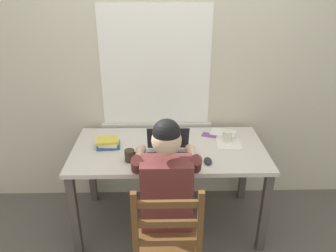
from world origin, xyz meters
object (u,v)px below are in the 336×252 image
Objects in this scene: seated_person at (166,187)px; computer_mouse at (208,161)px; coffee_mug_white at (227,136)px; landscape_photo_print at (209,135)px; desk at (169,157)px; wooden_chair at (167,241)px; book_stack_main at (108,143)px; laptop at (168,151)px; coffee_mug_dark at (130,156)px.

computer_mouse is at bearing 35.26° from seated_person.
landscape_photo_print is (-0.13, 0.12, -0.05)m from coffee_mug_white.
desk is 1.65× the size of wooden_chair.
coffee_mug_white is 0.57× the size of book_stack_main.
computer_mouse is 0.83m from book_stack_main.
desk is 0.39m from computer_mouse.
seated_person is at bearing -93.81° from laptop.
book_stack_main is (-0.47, 0.78, 0.32)m from wooden_chair.
landscape_photo_print is (0.08, 0.47, -0.02)m from computer_mouse.
seated_person reaches higher than desk.
computer_mouse is 0.48m from landscape_photo_print.
book_stack_main is (-1.00, -0.08, -0.01)m from coffee_mug_white.
wooden_chair reaches higher than coffee_mug_white.
coffee_mug_white is 1.00× the size of coffee_mug_dark.
seated_person is 11.04× the size of coffee_mug_white.
computer_mouse is at bearing 57.90° from wooden_chair.
seated_person is at bearing -132.47° from coffee_mug_white.
wooden_chair is 9.57× the size of computer_mouse.
wooden_chair is at bearing -92.01° from laptop.
landscape_photo_print is at bearing 138.29° from coffee_mug_white.
coffee_mug_white is (0.53, 0.58, 0.11)m from seated_person.
coffee_mug_dark is at bearing -158.73° from coffee_mug_white.
seated_person is at bearing -46.48° from book_stack_main.
landscape_photo_print is at bearing 60.55° from seated_person.
computer_mouse is 0.87× the size of coffee_mug_white.
coffee_mug_dark is at bearing -170.33° from laptop.
laptop is 0.53m from landscape_photo_print.
desk is 0.39m from coffee_mug_dark.
wooden_chair is 0.69m from coffee_mug_dark.
laptop reaches higher than coffee_mug_white.
book_stack_main reaches higher than landscape_photo_print.
desk is 4.78× the size of laptop.
desk is at bearing -2.86° from book_stack_main.
desk is 0.78m from wooden_chair.
coffee_mug_dark is at bearing -49.11° from book_stack_main.
seated_person is 0.80m from landscape_photo_print.
desk is at bearing 34.14° from coffee_mug_dark.
laptop reaches higher than wooden_chair.
desk is at bearing 139.64° from computer_mouse.
coffee_mug_dark reaches higher than desk.
coffee_mug_white is at bearing -20.45° from landscape_photo_print.
coffee_mug_dark is (-0.59, 0.04, 0.03)m from computer_mouse.
wooden_chair reaches higher than landscape_photo_print.
seated_person is at bearing -44.39° from coffee_mug_dark.
seated_person is 9.71× the size of landscape_photo_print.
book_stack_main reaches higher than desk.
laptop is at bearing -20.06° from book_stack_main.
landscape_photo_print is (0.39, 0.70, 0.06)m from seated_person.
coffee_mug_white is at bearing 21.27° from coffee_mug_dark.
book_stack_main is (-0.79, 0.27, 0.02)m from computer_mouse.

